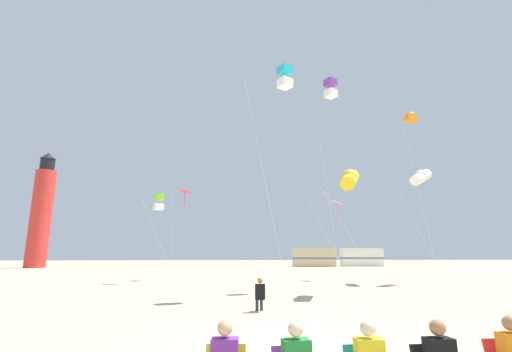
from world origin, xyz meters
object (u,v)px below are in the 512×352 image
at_px(kite_diamond_rainbow, 337,205).
at_px(rv_van_tan, 314,257).
at_px(kite_tube_gold, 350,179).
at_px(rv_van_white, 361,257).
at_px(kite_flyer_standing, 260,293).
at_px(kite_box_violet, 331,89).
at_px(kite_box_cyan, 285,77).
at_px(lighthouse_distant, 41,212).
at_px(kite_diamond_scarlet, 184,194).
at_px(kite_tube_white, 421,177).
at_px(kite_box_lime, 159,202).
at_px(kite_tube_orange, 410,118).

distance_m(kite_diamond_rainbow, rv_van_tan, 28.74).
relative_size(kite_tube_gold, rv_van_white, 0.96).
relative_size(kite_flyer_standing, kite_box_violet, 0.09).
relative_size(kite_box_cyan, lighthouse_distant, 0.67).
bearing_deg(kite_diamond_scarlet, kite_tube_white, -17.28).
bearing_deg(kite_diamond_rainbow, kite_diamond_scarlet, 174.44).
bearing_deg(kite_box_lime, kite_diamond_rainbow, 7.35).
distance_m(kite_box_lime, rv_van_white, 40.73).
bearing_deg(kite_box_lime, kite_box_cyan, -50.23).
distance_m(kite_diamond_scarlet, kite_diamond_rainbow, 12.15).
distance_m(kite_tube_orange, lighthouse_distant, 50.50).
xyz_separation_m(kite_box_cyan, rv_van_tan, (10.38, 39.02, -9.30)).
height_order(lighthouse_distant, rv_van_white, lighthouse_distant).
xyz_separation_m(lighthouse_distant, rv_van_tan, (40.29, 1.43, -6.45)).
xyz_separation_m(kite_tube_gold, lighthouse_distant, (-33.27, 36.80, 2.18)).
height_order(kite_box_lime, kite_diamond_rainbow, kite_box_lime).
distance_m(kite_diamond_scarlet, lighthouse_distant, 34.71).
height_order(kite_tube_gold, kite_tube_orange, kite_tube_orange).
bearing_deg(rv_van_white, kite_box_lime, -125.12).
distance_m(kite_tube_gold, kite_tube_orange, 12.23).
distance_m(kite_box_violet, rv_van_white, 41.35).
bearing_deg(kite_box_cyan, kite_flyer_standing, -114.77).
bearing_deg(kite_tube_white, kite_box_cyan, -146.82).
distance_m(kite_box_lime, kite_diamond_scarlet, 3.39).
height_order(kite_diamond_scarlet, rv_van_tan, kite_diamond_scarlet).
height_order(kite_tube_gold, kite_box_cyan, kite_box_cyan).
relative_size(kite_tube_white, kite_box_cyan, 0.70).
xyz_separation_m(kite_tube_white, kite_box_cyan, (-10.57, -6.91, 3.49)).
relative_size(kite_tube_white, kite_box_violet, 0.64).
bearing_deg(kite_flyer_standing, kite_tube_orange, -137.55).
height_order(kite_flyer_standing, rv_van_white, rv_van_white).
relative_size(kite_diamond_rainbow, rv_van_white, 0.93).
height_order(kite_box_cyan, kite_diamond_scarlet, kite_box_cyan).
relative_size(kite_diamond_rainbow, rv_van_tan, 0.93).
bearing_deg(rv_van_tan, kite_box_violet, -96.86).
xyz_separation_m(kite_diamond_scarlet, rv_van_white, (24.66, 28.13, -5.24)).
relative_size(kite_box_violet, kite_diamond_scarlet, 1.75).
bearing_deg(kite_diamond_scarlet, rv_van_white, 48.76).
bearing_deg(kite_tube_orange, rv_van_tan, 90.89).
xyz_separation_m(kite_tube_orange, kite_box_violet, (-7.55, -4.90, -0.24)).
distance_m(kite_tube_orange, kite_diamond_scarlet, 18.45).
bearing_deg(kite_box_cyan, kite_box_lime, 129.77).
height_order(kite_box_lime, kite_diamond_scarlet, kite_diamond_scarlet).
relative_size(kite_diamond_rainbow, lighthouse_distant, 0.36).
relative_size(kite_diamond_scarlet, rv_van_white, 1.07).
height_order(lighthouse_distant, rv_van_tan, lighthouse_distant).
height_order(kite_tube_gold, kite_diamond_rainbow, kite_tube_gold).
bearing_deg(rv_van_white, rv_van_tan, -166.04).
bearing_deg(kite_diamond_rainbow, kite_flyer_standing, -116.92).
bearing_deg(rv_van_white, kite_tube_orange, -98.20).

